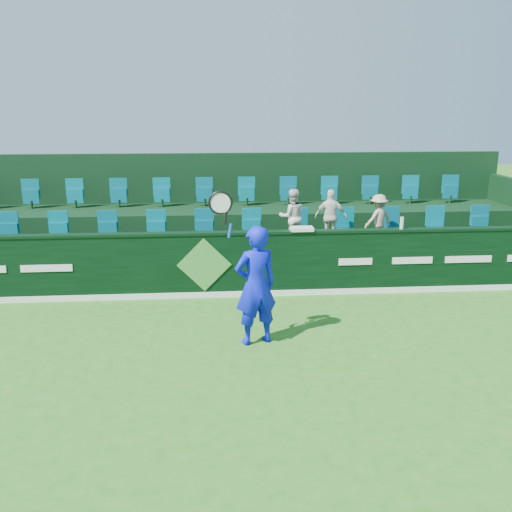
{
  "coord_description": "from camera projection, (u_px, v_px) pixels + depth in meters",
  "views": [
    {
      "loc": [
        0.16,
        -7.2,
        3.79
      ],
      "look_at": [
        0.96,
        2.8,
        1.15
      ],
      "focal_mm": 40.0,
      "sensor_mm": 36.0,
      "label": 1
    }
  ],
  "objects": [
    {
      "name": "spectator_middle",
      "position": [
        331.0,
        217.0,
        12.69
      ],
      "size": [
        0.77,
        0.49,
        1.22
      ],
      "primitive_type": "imported",
      "rotation": [
        0.0,
        0.0,
        2.85
      ],
      "color": "white",
      "rests_on": "stand_tier_front"
    },
    {
      "name": "seat_row_back",
      "position": [
        204.0,
        195.0,
        14.53
      ],
      "size": [
        13.5,
        0.5,
        0.6
      ],
      "primitive_type": "cube",
      "color": "#05596C",
      "rests_on": "stand_tier_back"
    },
    {
      "name": "stand_rear",
      "position": [
        205.0,
        209.0,
        14.76
      ],
      "size": [
        16.0,
        4.1,
        2.6
      ],
      "color": "black",
      "rests_on": "ground"
    },
    {
      "name": "tennis_player",
      "position": [
        255.0,
        285.0,
        9.2
      ],
      "size": [
        1.18,
        0.68,
        2.58
      ],
      "color": "#0E18EF",
      "rests_on": "ground"
    },
    {
      "name": "towel",
      "position": [
        302.0,
        229.0,
        11.55
      ],
      "size": [
        0.46,
        0.3,
        0.07
      ],
      "primitive_type": "cube",
      "color": "silver",
      "rests_on": "sponsor_hoarding"
    },
    {
      "name": "ground",
      "position": [
        203.0,
        389.0,
        7.9
      ],
      "size": [
        60.0,
        60.0,
        0.0
      ],
      "primitive_type": "plane",
      "color": "#276F1A",
      "rests_on": "ground"
    },
    {
      "name": "drinks_bottle",
      "position": [
        402.0,
        223.0,
        11.69
      ],
      "size": [
        0.08,
        0.08,
        0.25
      ],
      "primitive_type": "cylinder",
      "color": "silver",
      "rests_on": "sponsor_hoarding"
    },
    {
      "name": "stand_tier_front",
      "position": [
        205.0,
        263.0,
        12.71
      ],
      "size": [
        16.0,
        2.0,
        0.8
      ],
      "primitive_type": "cube",
      "color": "black",
      "rests_on": "ground"
    },
    {
      "name": "stand_tier_back",
      "position": [
        205.0,
        234.0,
        14.48
      ],
      "size": [
        16.0,
        1.8,
        1.3
      ],
      "primitive_type": "cube",
      "color": "black",
      "rests_on": "ground"
    },
    {
      "name": "spectator_left",
      "position": [
        292.0,
        217.0,
        12.62
      ],
      "size": [
        0.63,
        0.51,
        1.24
      ],
      "primitive_type": "imported",
      "rotation": [
        0.0,
        0.0,
        3.21
      ],
      "color": "silver",
      "rests_on": "stand_tier_front"
    },
    {
      "name": "spectator_right",
      "position": [
        378.0,
        219.0,
        12.79
      ],
      "size": [
        0.81,
        0.67,
        1.1
      ],
      "primitive_type": "imported",
      "rotation": [
        0.0,
        0.0,
        3.58
      ],
      "color": "tan",
      "rests_on": "stand_tier_front"
    },
    {
      "name": "seat_row_front",
      "position": [
        204.0,
        229.0,
        12.92
      ],
      "size": [
        13.5,
        0.5,
        0.6
      ],
      "primitive_type": "cube",
      "color": "#05596C",
      "rests_on": "stand_tier_front"
    },
    {
      "name": "sponsor_hoarding",
      "position": [
        204.0,
        265.0,
        11.58
      ],
      "size": [
        16.0,
        0.25,
        1.35
      ],
      "color": "black",
      "rests_on": "ground"
    }
  ]
}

